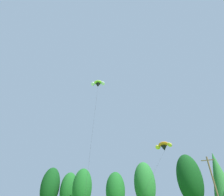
% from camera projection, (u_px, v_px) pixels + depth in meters
% --- Properties ---
extents(treeline_tree_a, '(5.39, 5.39, 13.31)m').
position_uv_depth(treeline_tree_a, '(50.00, 187.00, 50.36)').
color(treeline_tree_a, '#472D19').
rests_on(treeline_tree_a, ground_plane).
extents(treeline_tree_b, '(5.01, 5.01, 11.90)m').
position_uv_depth(treeline_tree_b, '(69.00, 190.00, 49.87)').
color(treeline_tree_b, '#472D19').
rests_on(treeline_tree_b, ground_plane).
extents(treeline_tree_c, '(5.00, 5.00, 11.84)m').
position_uv_depth(treeline_tree_c, '(82.00, 188.00, 44.62)').
color(treeline_tree_c, '#472D19').
rests_on(treeline_tree_c, ground_plane).
extents(treeline_tree_d, '(4.59, 4.59, 10.34)m').
position_uv_depth(treeline_tree_d, '(115.00, 190.00, 41.16)').
color(treeline_tree_d, '#472D19').
rests_on(treeline_tree_d, ground_plane).
extents(treeline_tree_e, '(5.31, 5.31, 12.98)m').
position_uv_depth(treeline_tree_e, '(145.00, 184.00, 43.16)').
color(treeline_tree_e, '#472D19').
rests_on(treeline_tree_e, ground_plane).
extents(treeline_tree_f, '(5.49, 5.49, 13.66)m').
position_uv_depth(treeline_tree_f, '(190.00, 179.00, 39.23)').
color(treeline_tree_f, '#472D19').
rests_on(treeline_tree_f, ground_plane).
extents(treeline_tree_g, '(4.57, 4.57, 13.49)m').
position_uv_depth(treeline_tree_g, '(219.00, 176.00, 37.17)').
color(treeline_tree_g, '#472D19').
rests_on(treeline_tree_g, ground_plane).
extents(utility_pole, '(2.20, 0.26, 10.30)m').
position_uv_depth(utility_pole, '(215.00, 187.00, 28.29)').
color(utility_pole, brown).
rests_on(utility_pole, ground_plane).
extents(parafoil_kite_high_lime_white, '(6.03, 9.66, 22.51)m').
position_uv_depth(parafoil_kite_high_lime_white, '(98.00, 84.00, 34.42)').
color(parafoil_kite_high_lime_white, '#93D633').
extents(parafoil_kite_mid_orange, '(4.00, 19.97, 13.22)m').
position_uv_depth(parafoil_kite_mid_orange, '(164.00, 146.00, 37.13)').
color(parafoil_kite_mid_orange, orange).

